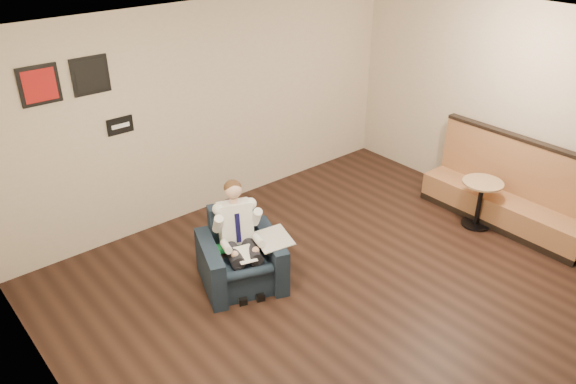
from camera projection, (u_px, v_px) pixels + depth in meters
ground at (375, 306)px, 6.02m from camera, size 6.00×6.00×0.00m
wall_back at (213, 109)px, 7.39m from camera, size 6.00×0.02×2.80m
wall_left at (78, 330)px, 3.67m from camera, size 0.02×6.00×2.80m
wall_right at (545, 120)px, 7.05m from camera, size 0.02×6.00×2.80m
ceiling at (399, 44)px, 4.70m from camera, size 6.00×6.00×0.02m
seating_sign at (120, 126)px, 6.60m from camera, size 0.32×0.02×0.20m
art_print_left at (39, 85)px, 5.84m from camera, size 0.42×0.03×0.42m
art_print_right at (90, 75)px, 6.15m from camera, size 0.42×0.03×0.42m
armchair at (241, 252)px, 6.20m from camera, size 1.10×1.10×0.83m
seated_man at (243, 245)px, 6.04m from camera, size 0.79×0.95×1.14m
lap_papers at (245, 254)px, 5.99m from camera, size 0.26×0.31×0.01m
newspaper at (273, 239)px, 6.16m from camera, size 0.48×0.54×0.01m
side_table at (229, 259)px, 6.47m from camera, size 0.62×0.62×0.38m
green_folder at (226, 246)px, 6.36m from camera, size 0.44×0.36×0.01m
coffee_mug at (239, 235)px, 6.48m from camera, size 0.09×0.09×0.08m
smartphone at (229, 238)px, 6.50m from camera, size 0.13×0.12×0.01m
banquette at (508, 184)px, 7.28m from camera, size 0.54×2.25×1.15m
cafe_table at (479, 204)px, 7.35m from camera, size 0.66×0.66×0.64m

